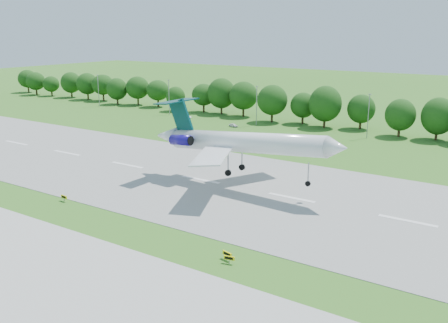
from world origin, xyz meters
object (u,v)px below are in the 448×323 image
taxi_sign_left (64,197)px  service_vehicle_a (187,117)px  service_vehicle_b (233,125)px  airliner (236,141)px

taxi_sign_left → service_vehicle_a: size_ratio=0.46×
service_vehicle_a → service_vehicle_b: bearing=-93.8°
taxi_sign_left → service_vehicle_b: (-12.01, 73.89, -0.26)m
taxi_sign_left → service_vehicle_b: size_ratio=0.49×
service_vehicle_a → service_vehicle_b: service_vehicle_a is taller
airliner → service_vehicle_b: airliner is taller
taxi_sign_left → service_vehicle_a: service_vehicle_a is taller
airliner → service_vehicle_b: size_ratio=13.06×
taxi_sign_left → service_vehicle_a: 85.08m
airliner → taxi_sign_left: airliner is taller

